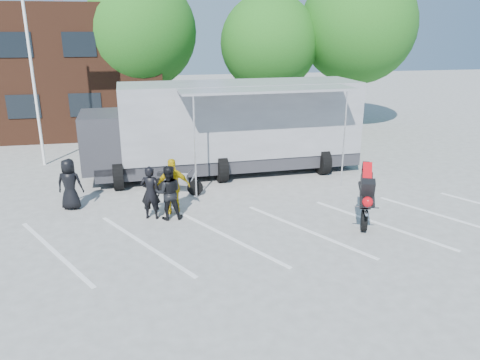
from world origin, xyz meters
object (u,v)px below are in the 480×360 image
object	(u,v)px
transporter_truck	(229,172)
spectator_leather_c	(168,193)
tree_right	(358,26)
spectator_leather_a	(70,184)
parked_motorcycle	(178,194)
spectator_hivis	(173,186)
flagpole	(35,47)
stunt_bike_rider	(362,222)
tree_mid	(269,44)
spectator_leather_b	(150,193)
tree_left	(140,32)

from	to	relation	value
transporter_truck	spectator_leather_c	xyz separation A→B (m)	(-2.72, -4.53, 0.88)
tree_right	spectator_leather_a	xyz separation A→B (m)	(-14.55, -10.28, -5.01)
parked_motorcycle	spectator_hivis	bearing A→B (deg)	-167.34
flagpole	stunt_bike_rider	distance (m)	14.76
tree_mid	parked_motorcycle	distance (m)	12.69
tree_mid	tree_right	distance (m)	5.11
spectator_hivis	spectator_leather_b	bearing A→B (deg)	24.37
flagpole	stunt_bike_rider	xyz separation A→B (m)	(10.74, -8.76, -5.05)
tree_left	tree_mid	xyz separation A→B (m)	(7.00, -1.00, -0.62)
transporter_truck	spectator_hivis	bearing A→B (deg)	-124.32
tree_left	stunt_bike_rider	xyz separation A→B (m)	(6.50, -14.76, -5.57)
spectator_leather_b	spectator_hivis	distance (m)	0.79
parked_motorcycle	stunt_bike_rider	xyz separation A→B (m)	(5.47, -3.72, 0.00)
tree_right	spectator_hivis	xyz separation A→B (m)	(-11.21, -11.35, -4.95)
tree_mid	stunt_bike_rider	distance (m)	14.63
transporter_truck	tree_right	bearing A→B (deg)	37.37
flagpole	tree_left	xyz separation A→B (m)	(4.24, 6.00, 0.51)
transporter_truck	spectator_leather_a	size ratio (longest dim) A/B	6.77
tree_mid	stunt_bike_rider	xyz separation A→B (m)	(-0.50, -13.76, -4.94)
transporter_truck	spectator_hivis	distance (m)	4.91
flagpole	tree_left	bearing A→B (deg)	54.72
flagpole	spectator_hivis	size ratio (longest dim) A/B	4.34
tree_left	spectator_leather_a	size ratio (longest dim) A/B	4.99
transporter_truck	stunt_bike_rider	bearing A→B (deg)	-64.73
spectator_hivis	spectator_leather_c	bearing A→B (deg)	69.63
parked_motorcycle	spectator_leather_a	xyz separation A→B (m)	(-3.58, -0.74, 0.87)
transporter_truck	spectator_leather_a	bearing A→B (deg)	-155.28
spectator_leather_b	tree_left	bearing A→B (deg)	-72.80
flagpole	spectator_hivis	xyz separation A→B (m)	(5.03, -6.85, -4.13)
flagpole	spectator_leather_a	bearing A→B (deg)	-73.67
tree_left	transporter_truck	world-z (taller)	tree_left
transporter_truck	stunt_bike_rider	distance (m)	6.80
spectator_leather_b	spectator_hivis	world-z (taller)	spectator_hivis
parked_motorcycle	tree_left	bearing A→B (deg)	25.46
flagpole	spectator_leather_a	distance (m)	7.34
tree_right	spectator_leather_a	bearing A→B (deg)	-144.76
flagpole	transporter_truck	world-z (taller)	flagpole
tree_left	tree_right	distance (m)	12.10
transporter_truck	spectator_leather_c	world-z (taller)	transporter_truck
parked_motorcycle	spectator_leather_c	bearing A→B (deg)	-170.48
transporter_truck	flagpole	bearing A→B (deg)	157.51
transporter_truck	spectator_leather_c	size ratio (longest dim) A/B	6.68
tree_right	stunt_bike_rider	xyz separation A→B (m)	(-5.50, -13.26, -5.88)
tree_right	spectator_hivis	distance (m)	16.70
tree_right	spectator_leather_c	distance (m)	17.13
spectator_hivis	spectator_leather_a	bearing A→B (deg)	-15.23
tree_right	transporter_truck	bearing A→B (deg)	-140.10
transporter_truck	tree_mid	bearing A→B (deg)	62.12
tree_right	spectator_leather_a	size ratio (longest dim) A/B	5.27
parked_motorcycle	transporter_truck	bearing A→B (deg)	-24.98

